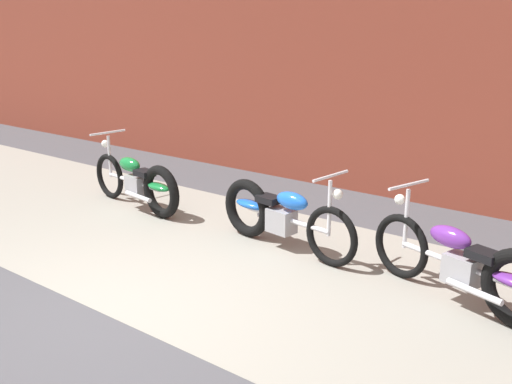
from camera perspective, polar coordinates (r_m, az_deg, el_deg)
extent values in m
plane|color=#47474C|center=(5.48, -14.69, -11.83)|extent=(80.00, 80.00, 0.00)
cube|color=gray|center=(6.57, -2.67, -6.33)|extent=(36.00, 3.50, 0.01)
cube|color=brown|center=(8.98, 12.03, 18.24)|extent=(36.00, 0.50, 5.75)
torus|color=black|center=(8.87, -14.40, 1.55)|extent=(0.68, 0.17, 0.68)
torus|color=black|center=(7.81, -9.46, 0.02)|extent=(0.74, 0.23, 0.73)
cylinder|color=silver|center=(8.32, -12.10, 1.01)|extent=(1.23, 0.22, 0.06)
cube|color=#99999E|center=(8.27, -11.78, 0.64)|extent=(0.35, 0.26, 0.28)
ellipsoid|color=#197A38|center=(8.33, -12.50, 2.71)|extent=(0.46, 0.25, 0.20)
ellipsoid|color=#197A38|center=(7.83, -9.70, 0.51)|extent=(0.46, 0.24, 0.10)
cube|color=black|center=(8.05, -11.08, 1.88)|extent=(0.30, 0.24, 0.08)
cylinder|color=silver|center=(8.76, -14.41, 3.46)|extent=(0.05, 0.05, 0.62)
cylinder|color=silver|center=(8.69, -14.58, 5.77)|extent=(0.11, 0.58, 0.03)
sphere|color=white|center=(8.81, -14.83, 4.69)|extent=(0.11, 0.11, 0.11)
cylinder|color=silver|center=(8.02, -11.68, -0.44)|extent=(0.55, 0.13, 0.06)
torus|color=black|center=(6.23, 7.53, -4.43)|extent=(0.68, 0.17, 0.68)
torus|color=black|center=(7.03, -0.90, -1.61)|extent=(0.74, 0.22, 0.73)
cylinder|color=silver|center=(6.60, 3.06, -2.72)|extent=(1.23, 0.22, 0.06)
cube|color=#99999E|center=(6.66, 2.54, -2.89)|extent=(0.35, 0.26, 0.28)
ellipsoid|color=blue|center=(6.47, 3.62, -0.88)|extent=(0.46, 0.25, 0.20)
ellipsoid|color=blue|center=(6.98, -0.61, -1.23)|extent=(0.46, 0.24, 0.10)
cube|color=black|center=(6.72, 1.30, -0.72)|extent=(0.30, 0.24, 0.08)
cylinder|color=silver|center=(6.15, 7.35, -1.64)|extent=(0.05, 0.05, 0.62)
cylinder|color=silver|center=(6.05, 7.47, 1.60)|extent=(0.11, 0.58, 0.03)
sphere|color=white|center=(6.04, 8.16, -0.22)|extent=(0.11, 0.11, 0.11)
cylinder|color=silver|center=(6.95, 1.90, -2.75)|extent=(0.55, 0.13, 0.06)
torus|color=black|center=(6.11, 14.28, -5.25)|extent=(0.67, 0.28, 0.68)
cylinder|color=silver|center=(5.73, 19.26, -6.72)|extent=(1.20, 0.42, 0.06)
cube|color=#99999E|center=(5.71, 19.87, -7.33)|extent=(0.37, 0.31, 0.28)
ellipsoid|color=#6B2D93|center=(5.69, 18.83, -4.26)|extent=(0.48, 0.31, 0.20)
cube|color=black|center=(5.53, 21.79, -5.85)|extent=(0.33, 0.27, 0.08)
cylinder|color=silver|center=(5.98, 14.78, -2.60)|extent=(0.06, 0.06, 0.62)
cylinder|color=silver|center=(5.87, 15.03, 0.72)|extent=(0.20, 0.56, 0.03)
sphere|color=white|center=(5.98, 14.17, -0.72)|extent=(0.11, 0.11, 0.11)
cylinder|color=silver|center=(5.51, 20.93, -9.25)|extent=(0.54, 0.22, 0.06)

